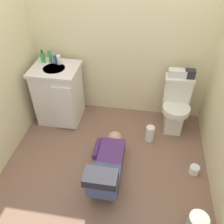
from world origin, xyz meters
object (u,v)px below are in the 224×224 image
at_px(toilet, 176,106).
at_px(tissue_box, 177,73).
at_px(bottle_green, 50,56).
at_px(faucet, 58,59).
at_px(toiletry_bag, 190,74).
at_px(soap_dispenser, 43,57).
at_px(vanity_cabinet, 59,94).
at_px(bottle_blue, 55,59).
at_px(toilet_paper_roll, 194,170).
at_px(person_plumber, 107,166).
at_px(paper_towel_roll, 150,134).
at_px(bottle_white, 59,60).

bearing_deg(toilet, tissue_box, 116.43).
relative_size(tissue_box, bottle_green, 1.31).
bearing_deg(toilet, faucet, 176.76).
bearing_deg(toiletry_bag, soap_dispenser, -179.36).
distance_m(faucet, soap_dispenser, 0.19).
bearing_deg(toiletry_bag, vanity_cabinet, -175.01).
height_order(soap_dispenser, bottle_blue, soap_dispenser).
bearing_deg(toilet, toilet_paper_roll, -73.22).
relative_size(toilet, toiletry_bag, 6.05).
bearing_deg(toilet_paper_roll, person_plumber, -167.88).
bearing_deg(toiletry_bag, bottle_blue, -178.96).
relative_size(tissue_box, toiletry_bag, 1.77).
relative_size(toilet, faucet, 7.50).
bearing_deg(toilet, paper_towel_roll, -133.20).
distance_m(vanity_cabinet, paper_towel_roll, 1.34).
bearing_deg(paper_towel_roll, tissue_box, 58.12).
bearing_deg(bottle_green, soap_dispenser, -177.83).
distance_m(tissue_box, bottle_white, 1.51).
bearing_deg(soap_dispenser, tissue_box, 0.69).
xyz_separation_m(toilet, bottle_white, (-1.55, 0.05, 0.51)).
relative_size(toilet, person_plumber, 0.70).
bearing_deg(bottle_green, toilet, -2.52).
height_order(faucet, bottle_white, bottle_white).
height_order(toilet, bottle_green, bottle_green).
bearing_deg(paper_towel_roll, soap_dispenser, 165.20).
distance_m(person_plumber, toiletry_bag, 1.50).
bearing_deg(bottle_white, toilet_paper_roll, -24.53).
xyz_separation_m(soap_dispenser, paper_towel_roll, (1.47, -0.39, -0.78)).
bearing_deg(bottle_green, faucet, 10.27).
bearing_deg(vanity_cabinet, tissue_box, 5.47).
bearing_deg(toilet, toiletry_bag, 40.77).
relative_size(vanity_cabinet, bottle_white, 6.74).
bearing_deg(vanity_cabinet, toiletry_bag, 4.99).
bearing_deg(bottle_white, toiletry_bag, 1.53).
distance_m(bottle_blue, paper_towel_roll, 1.56).
bearing_deg(toilet_paper_roll, bottle_white, 155.47).
height_order(toilet, soap_dispenser, soap_dispenser).
height_order(person_plumber, bottle_white, bottle_white).
height_order(soap_dispenser, paper_towel_roll, soap_dispenser).
height_order(tissue_box, toilet_paper_roll, tissue_box).
distance_m(person_plumber, soap_dispenser, 1.63).
bearing_deg(bottle_green, person_plumber, -48.55).
relative_size(toiletry_bag, toilet_paper_roll, 1.13).
xyz_separation_m(toilet, tissue_box, (-0.05, 0.09, 0.43)).
height_order(bottle_blue, toilet_paper_roll, bottle_blue).
relative_size(toiletry_bag, bottle_blue, 1.08).
xyz_separation_m(toilet, person_plumber, (-0.74, -0.98, -0.19)).
bearing_deg(person_plumber, vanity_cabinet, 132.21).
bearing_deg(tissue_box, person_plumber, -123.23).
bearing_deg(toiletry_bag, bottle_white, -178.47).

